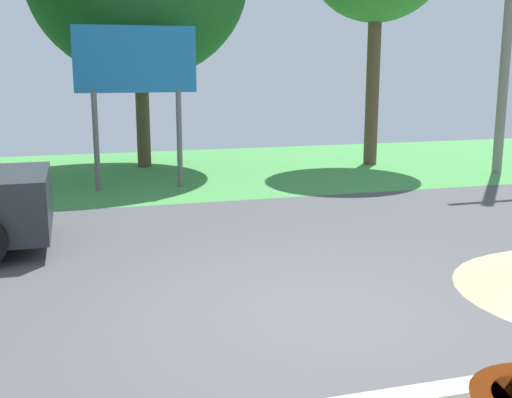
{
  "coord_description": "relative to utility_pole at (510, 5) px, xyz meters",
  "views": [
    {
      "loc": [
        -2.45,
        -6.07,
        2.65
      ],
      "look_at": [
        -0.41,
        1.0,
        1.1
      ],
      "focal_mm": 44.26,
      "sensor_mm": 36.0,
      "label": 1
    }
  ],
  "objects": [
    {
      "name": "roadside_billboard",
      "position": [
        -8.94,
        0.39,
        -1.56
      ],
      "size": [
        2.6,
        0.12,
        3.5
      ],
      "color": "slate",
      "rests_on": "ground_plane"
    },
    {
      "name": "ground_plane",
      "position": [
        -7.84,
        -4.5,
        -4.15
      ],
      "size": [
        40.0,
        22.0,
        0.2
      ],
      "color": "#4C4C4F"
    },
    {
      "name": "utility_pole",
      "position": [
        0.0,
        0.0,
        0.0
      ],
      "size": [
        1.8,
        0.24,
        7.85
      ],
      "color": "gray",
      "rests_on": "ground_plane"
    }
  ]
}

